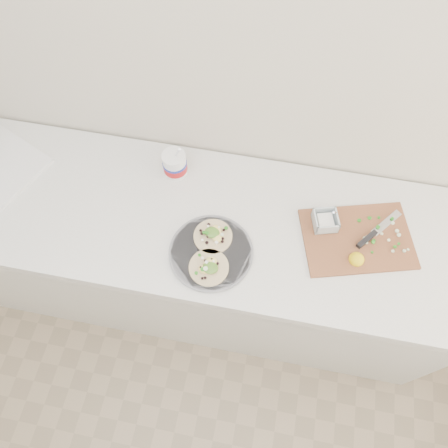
# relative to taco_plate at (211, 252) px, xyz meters

# --- Properties ---
(counter) EXTENTS (2.44, 0.66, 0.90)m
(counter) POSITION_rel_taco_plate_xyz_m (-0.18, 0.16, -0.47)
(counter) COLOR silver
(counter) RESTS_ON ground
(taco_plate) EXTENTS (0.31, 0.31, 0.04)m
(taco_plate) POSITION_rel_taco_plate_xyz_m (0.00, 0.00, 0.00)
(taco_plate) COLOR slate
(taco_plate) RESTS_ON counter
(tub) EXTENTS (0.10, 0.10, 0.22)m
(tub) POSITION_rel_taco_plate_xyz_m (-0.21, 0.33, 0.05)
(tub) COLOR white
(tub) RESTS_ON counter
(cutboard) EXTENTS (0.47, 0.38, 0.07)m
(cutboard) POSITION_rel_taco_plate_xyz_m (0.53, 0.17, -0.00)
(cutboard) COLOR brown
(cutboard) RESTS_ON counter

